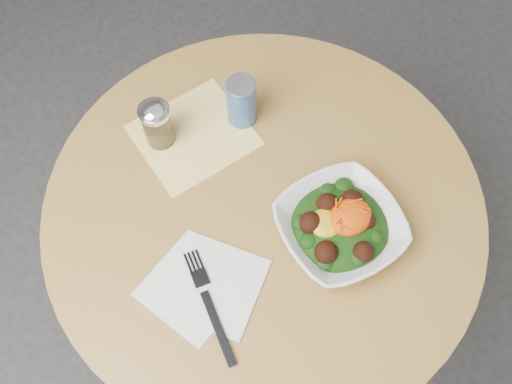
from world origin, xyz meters
The scene contains 8 objects.
ground centered at (0.00, 0.00, 0.00)m, with size 6.00×6.00×0.00m, color #2A2B2D.
table centered at (0.00, 0.00, 0.55)m, with size 0.90×0.90×0.75m.
cloth_napkin centered at (-0.01, 0.22, 0.75)m, with size 0.23×0.21×0.00m, color yellow.
paper_napkins centered at (-0.20, -0.06, 0.75)m, with size 0.25×0.24×0.00m.
salad_bowl centered at (0.07, -0.14, 0.78)m, with size 0.27×0.27×0.09m.
fork centered at (-0.21, -0.10, 0.76)m, with size 0.09×0.23×0.00m.
spice_shaker centered at (-0.07, 0.26, 0.81)m, with size 0.07×0.07×0.12m.
beverage_can centered at (0.10, 0.19, 0.81)m, with size 0.06×0.06×0.12m.
Camera 1 is at (-0.33, -0.38, 1.79)m, focal length 40.00 mm.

